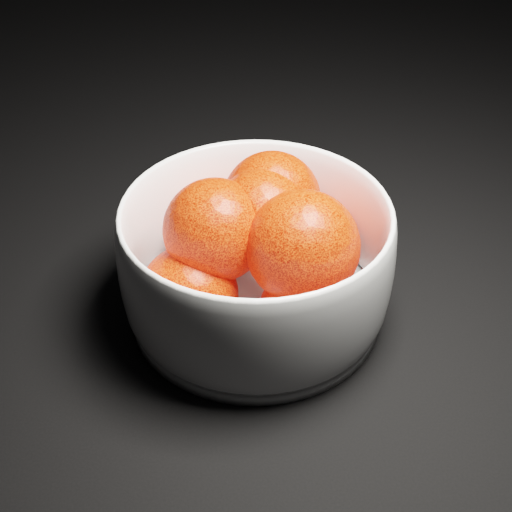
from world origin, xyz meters
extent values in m
cylinder|color=white|center=(-0.25, 0.14, 0.01)|extent=(0.23, 0.23, 0.01)
sphere|color=#FF290D|center=(-0.19, 0.18, 0.05)|extent=(0.09, 0.09, 0.09)
sphere|color=#FF290D|center=(-0.27, 0.21, 0.05)|extent=(0.08, 0.08, 0.08)
sphere|color=#FF290D|center=(-0.31, 0.11, 0.05)|extent=(0.09, 0.09, 0.09)
sphere|color=#FF290D|center=(-0.22, 0.08, 0.05)|extent=(0.07, 0.07, 0.07)
sphere|color=#FF290D|center=(-0.23, 0.18, 0.10)|extent=(0.09, 0.09, 0.09)
sphere|color=#FF290D|center=(-0.28, 0.14, 0.10)|extent=(0.09, 0.09, 0.09)
sphere|color=#FF290D|center=(-0.21, 0.11, 0.10)|extent=(0.09, 0.09, 0.09)
sphere|color=#FF290D|center=(-0.24, 0.15, 0.10)|extent=(0.08, 0.08, 0.08)
camera|label=1|loc=(-0.31, -0.35, 0.46)|focal=50.00mm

